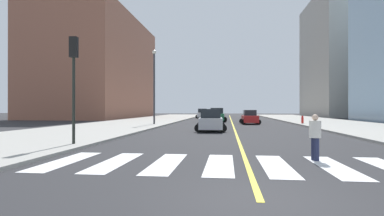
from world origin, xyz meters
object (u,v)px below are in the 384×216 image
Objects in this scene: car_green_nearest at (217,115)px; car_white_fourth at (202,114)px; fire_hydrant at (302,120)px; car_red_second at (250,117)px; pedestrian_crossing at (315,135)px; traffic_light_far_corner at (74,69)px; street_lamp at (154,81)px; car_silver_third at (211,121)px.

car_green_nearest reaches higher than car_white_fourth.
car_red_second is at bearing 174.00° from fire_hydrant.
pedestrian_crossing is at bearing -102.56° from fire_hydrant.
car_red_second is 2.32× the size of pedestrian_crossing.
traffic_light_far_corner is at bearing -96.11° from car_white_fourth.
traffic_light_far_corner is at bearing 64.19° from car_red_second.
car_silver_third is at bearing -49.99° from street_lamp.
street_lamp reaches higher than pedestrian_crossing.
car_silver_third is 14.22m from pedestrian_crossing.
car_green_nearest is 11.33m from fire_hydrant.
pedestrian_crossing is 0.20× the size of street_lamp.
car_white_fourth is at bearing -72.51° from car_red_second.
car_white_fourth is 25.36m from fire_hydrant.
street_lamp is at bearing -167.41° from pedestrian_crossing.
car_green_nearest is 4.89× the size of fire_hydrant.
street_lamp is (-11.12, 21.46, 4.01)m from pedestrian_crossing.
traffic_light_far_corner is (-6.05, -27.51, 2.87)m from car_green_nearest.
car_white_fourth is 2.55× the size of pedestrian_crossing.
car_white_fourth is at bearing 82.42° from street_lamp.
car_white_fourth is 4.72× the size of fire_hydrant.
car_red_second is 12.17m from street_lamp.
car_green_nearest reaches higher than pedestrian_crossing.
pedestrian_crossing is (7.79, -46.44, 0.05)m from car_white_fourth.
car_white_fourth is at bearing 86.46° from traffic_light_far_corner.
car_green_nearest is at bearing 87.41° from car_silver_third.
fire_hydrant is at bearing 11.56° from street_lamp.
traffic_light_far_corner is 3.15× the size of pedestrian_crossing.
street_lamp is (-6.66, -8.74, 4.01)m from car_green_nearest.
car_white_fourth reaches higher than fire_hydrant.
pedestrian_crossing is (0.41, -25.49, 0.12)m from car_red_second.
car_green_nearest is at bearing 77.60° from traffic_light_far_corner.
car_red_second is 25.50m from pedestrian_crossing.
car_silver_third is at bearing 60.74° from traffic_light_far_corner.
car_red_second is at bearing 20.63° from street_lamp.
car_red_second is 4.29× the size of fire_hydrant.
car_green_nearest reaches higher than fire_hydrant.
pedestrian_crossing is 1.85× the size of fire_hydrant.
car_silver_third is at bearing -89.64° from car_green_nearest.
car_white_fourth reaches higher than car_red_second.
fire_hydrant is (13.33, -21.58, -0.28)m from car_white_fourth.
car_silver_third is 0.80× the size of traffic_light_far_corner.
street_lamp reaches higher than car_silver_third.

